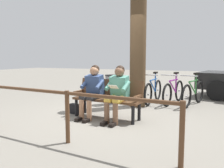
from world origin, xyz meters
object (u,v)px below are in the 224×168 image
Objects in this scene: person_companion at (93,89)px; tree_trunk at (138,37)px; litter_bin at (111,89)px; bench at (108,96)px; bicycle_blue at (153,91)px; person_reading at (118,91)px; handbag at (75,109)px; bicycle_black at (193,93)px; bicycle_purple at (174,92)px.

tree_trunk is (-0.56, -1.60, 1.27)m from person_companion.
person_companion reaches higher than litter_bin.
bicycle_blue reaches higher than bench.
bicycle_blue is at bearing -146.37° from litter_bin.
person_reading reaches higher than handbag.
tree_trunk reaches higher than person_companion.
person_companion reaches higher than handbag.
bicycle_black is (-1.36, -2.39, -0.31)m from person_reading.
person_reading is (-0.31, 0.19, 0.16)m from bench.
person_companion is (0.33, 0.14, 0.16)m from bench.
person_companion is 2.78m from bicycle_purple.
litter_bin is (0.85, -1.58, -0.23)m from person_reading.
bicycle_blue is (1.14, 0.09, 0.00)m from bicycle_black.
bench is 2.18m from bicycle_blue.
litter_bin is at bearing -53.75° from bicycle_blue.
handbag is (0.89, 0.01, -0.39)m from bench.
bicycle_black is (-2.55, -2.22, 0.24)m from handbag.
tree_trunk is 4.42× the size of litter_bin.
handbag is 1.48m from litter_bin.
person_companion is at bearing -20.51° from bicycle_purple.
bicycle_black is at bearing -159.89° from litter_bin.
bicycle_blue is (-0.53, -2.11, -0.15)m from bench.
person_companion is 0.71× the size of bicycle_blue.
bicycle_purple reaches higher than handbag.
person_companion is (0.64, -0.05, -0.00)m from person_reading.
handbag is 0.18× the size of bicycle_black.
bicycle_black is 1.14m from bicycle_blue.
person_reading is 0.73× the size of bicycle_black.
tree_trunk reaches higher than bench.
bench is at bearing 81.14° from tree_trunk.
bicycle_blue is at bearing -99.63° from bench.
handbag is at bearing -3.98° from person_reading.
bench is at bearing -179.21° from handbag.
bicycle_black is (-1.44, -0.74, -1.57)m from tree_trunk.
person_companion reaches higher than bicycle_black.
bicycle_blue reaches higher than handbag.
handbag is at bearing -30.91° from bicycle_purple.
person_companion is at bearing -18.29° from bicycle_blue.
handbag is 3.01m from bicycle_purple.
bicycle_blue is at bearing -106.47° from person_companion.
bicycle_purple is at bearing -112.07° from bench.
person_companion reaches higher than bicycle_blue.
person_reading is 1.00× the size of person_companion.
person_companion is 1.37× the size of litter_bin.
bicycle_blue is at bearing -91.04° from person_reading.
tree_trunk is 1.96m from bicycle_purple.
bench is at bearing -21.89° from bicycle_black.
tree_trunk reaches higher than litter_bin.
tree_trunk is at bearing -127.12° from handbag.
bicycle_blue is (-1.07, -0.72, -0.08)m from litter_bin.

